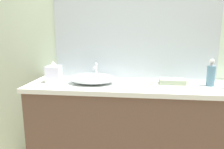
# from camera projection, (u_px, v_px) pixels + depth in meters

# --- Properties ---
(bathroom_wall_rear) EXTENTS (6.00, 0.06, 2.60)m
(bathroom_wall_rear) POSITION_uv_depth(u_px,v_px,m) (145.00, 34.00, 1.91)
(bathroom_wall_rear) COLOR silver
(bathroom_wall_rear) RESTS_ON ground
(vanity_counter) EXTENTS (1.72, 0.50, 0.90)m
(vanity_counter) POSITION_uv_depth(u_px,v_px,m) (132.00, 135.00, 1.81)
(vanity_counter) COLOR brown
(vanity_counter) RESTS_ON ground
(wall_mirror_panel) EXTENTS (1.46, 0.01, 1.01)m
(wall_mirror_panel) POSITION_uv_depth(u_px,v_px,m) (135.00, 22.00, 1.86)
(wall_mirror_panel) COLOR #B2BCC6
(wall_mirror_panel) RESTS_ON vanity_counter
(sink_basin) EXTENTS (0.39, 0.27, 0.08)m
(sink_basin) POSITION_uv_depth(u_px,v_px,m) (92.00, 78.00, 1.74)
(sink_basin) COLOR silver
(sink_basin) RESTS_ON vanity_counter
(faucet) EXTENTS (0.03, 0.13, 0.15)m
(faucet) POSITION_uv_depth(u_px,v_px,m) (95.00, 70.00, 1.88)
(faucet) COLOR silver
(faucet) RESTS_ON vanity_counter
(soap_dispenser) EXTENTS (0.06, 0.06, 0.21)m
(soap_dispenser) POSITION_uv_depth(u_px,v_px,m) (211.00, 75.00, 1.65)
(soap_dispenser) COLOR slate
(soap_dispenser) RESTS_ON vanity_counter
(tissue_box) EXTENTS (0.12, 0.12, 0.18)m
(tissue_box) POSITION_uv_depth(u_px,v_px,m) (54.00, 73.00, 1.78)
(tissue_box) COLOR silver
(tissue_box) RESTS_ON vanity_counter
(candle_jar) EXTENTS (0.05, 0.05, 0.04)m
(candle_jar) POSITION_uv_depth(u_px,v_px,m) (153.00, 83.00, 1.68)
(candle_jar) COLOR silver
(candle_jar) RESTS_ON vanity_counter
(folded_hand_towel) EXTENTS (0.21, 0.14, 0.04)m
(folded_hand_towel) POSITION_uv_depth(u_px,v_px,m) (172.00, 81.00, 1.73)
(folded_hand_towel) COLOR #9EAC8E
(folded_hand_towel) RESTS_ON vanity_counter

